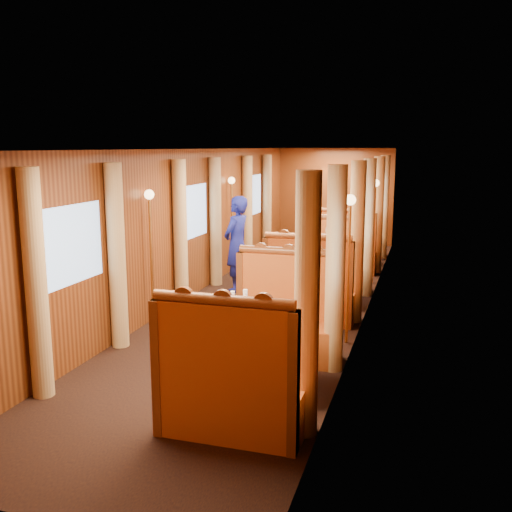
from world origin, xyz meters
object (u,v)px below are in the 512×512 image
at_px(banquette_near_fwd, 230,391).
at_px(fruit_plate, 285,326).
at_px(banquette_far_fwd, 344,252).
at_px(teapot_back, 250,314).
at_px(banquette_mid_aft, 332,266).
at_px(banquette_near_aft, 285,324).
at_px(table_mid, 322,282).
at_px(banquette_mid_fwd, 309,294).
at_px(teapot_left, 241,316).
at_px(passenger, 330,251).
at_px(banquette_far_aft, 356,237).
at_px(teapot_right, 256,320).
at_px(rose_vase_mid, 324,249).
at_px(table_far, 350,246).
at_px(table_near, 262,356).
at_px(rose_vase_far, 349,221).
at_px(tea_tray, 255,321).
at_px(steward, 237,244).

height_order(banquette_near_fwd, fruit_plate, banquette_near_fwd).
distance_m(banquette_far_fwd, teapot_back, 5.96).
bearing_deg(banquette_mid_aft, banquette_near_aft, -90.00).
distance_m(banquette_near_fwd, table_mid, 4.51).
relative_size(banquette_mid_fwd, banquette_far_fwd, 1.00).
relative_size(teapot_left, passenger, 0.23).
height_order(banquette_far_aft, teapot_right, banquette_far_aft).
height_order(banquette_near_fwd, banquette_near_aft, same).
bearing_deg(banquette_far_fwd, table_mid, -90.00).
distance_m(banquette_near_fwd, banquette_far_fwd, 7.00).
distance_m(banquette_far_fwd, teapot_right, 6.13).
xyz_separation_m(banquette_far_fwd, rose_vase_mid, (0.04, -2.51, 0.50)).
relative_size(banquette_mid_fwd, teapot_right, 8.92).
bearing_deg(teapot_back, table_far, 72.32).
bearing_deg(table_mid, banquette_near_aft, -90.00).
xyz_separation_m(table_near, banquette_mid_aft, (0.00, 4.51, 0.05)).
xyz_separation_m(teapot_back, rose_vase_mid, (0.17, 3.44, 0.11)).
xyz_separation_m(banquette_mid_fwd, rose_vase_far, (-0.04, 4.52, 0.50)).
bearing_deg(table_near, banquette_mid_fwd, 90.00).
xyz_separation_m(banquette_mid_fwd, tea_tray, (-0.07, -2.51, 0.33)).
distance_m(banquette_near_fwd, tea_tray, 1.05).
relative_size(table_near, banquette_mid_fwd, 0.78).
xyz_separation_m(table_near, banquette_far_fwd, (0.00, 5.99, 0.05)).
bearing_deg(steward, rose_vase_mid, 88.26).
xyz_separation_m(tea_tray, steward, (-1.53, 3.94, 0.09)).
relative_size(table_near, teapot_right, 6.99).
bearing_deg(banquette_near_aft, steward, 118.80).
xyz_separation_m(teapot_right, passenger, (0.03, 4.41, -0.07)).
bearing_deg(banquette_far_fwd, rose_vase_mid, -89.17).
relative_size(teapot_left, steward, 0.10).
height_order(banquette_near_aft, teapot_right, banquette_near_aft).
height_order(banquette_mid_aft, teapot_right, banquette_mid_aft).
distance_m(table_mid, banquette_mid_fwd, 1.02).
bearing_deg(banquette_near_aft, banquette_far_fwd, 90.00).
bearing_deg(banquette_far_fwd, tea_tray, -90.68).
xyz_separation_m(banquette_near_aft, rose_vase_far, (-0.04, 5.99, 0.50)).
bearing_deg(rose_vase_far, banquette_near_aft, -89.62).
bearing_deg(steward, banquette_near_fwd, 31.36).
relative_size(rose_vase_mid, passenger, 0.47).
bearing_deg(banquette_mid_fwd, steward, 138.08).
relative_size(banquette_near_aft, banquette_mid_aft, 1.00).
distance_m(banquette_mid_aft, banquette_far_fwd, 1.47).
xyz_separation_m(table_near, fruit_plate, (0.27, -0.12, 0.39)).
bearing_deg(teapot_right, steward, 115.41).
bearing_deg(banquette_mid_fwd, table_far, 90.00).
bearing_deg(rose_vase_far, banquette_mid_fwd, -89.50).
xyz_separation_m(teapot_back, fruit_plate, (0.41, -0.17, -0.04)).
bearing_deg(banquette_near_fwd, rose_vase_mid, 89.54).
distance_m(table_far, teapot_right, 7.14).
bearing_deg(banquette_near_fwd, banquette_far_aft, 90.00).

